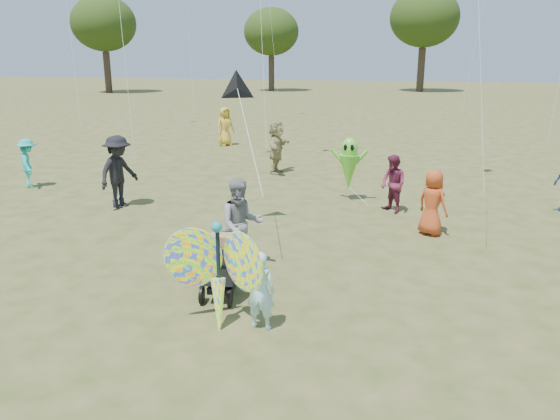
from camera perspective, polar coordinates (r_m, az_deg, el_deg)
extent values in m
plane|color=#51592B|center=(9.06, -1.12, -9.34)|extent=(160.00, 160.00, 0.00)
imported|color=#ADE7F4|center=(7.94, -2.07, -8.41)|extent=(0.44, 0.30, 1.19)
imported|color=gray|center=(10.05, -4.09, -1.53)|extent=(1.05, 0.98, 1.72)
ellipsoid|color=gray|center=(9.78, -6.55, -6.91)|extent=(0.57, 0.46, 0.18)
imported|color=#B3441C|center=(12.46, 15.64, 0.74)|extent=(0.85, 0.80, 1.46)
imported|color=black|center=(14.77, -16.52, 3.85)|extent=(0.99, 1.36, 1.89)
imported|color=tan|center=(18.39, -0.38, 6.60)|extent=(0.55, 1.66, 1.78)
imported|color=maroon|center=(14.03, 11.73, 2.67)|extent=(0.89, 0.90, 1.46)
imported|color=gold|center=(24.32, -5.76, 8.69)|extent=(0.94, 0.97, 1.68)
imported|color=#20B1A4|center=(18.05, -24.81, 4.46)|extent=(1.02, 1.09, 1.47)
cube|color=black|center=(9.02, -6.02, -5.74)|extent=(0.60, 0.93, 0.71)
cube|color=black|center=(9.14, -5.96, -7.67)|extent=(0.53, 0.75, 0.10)
ellipsoid|color=black|center=(9.12, -5.54, -3.26)|extent=(0.51, 0.45, 0.33)
cylinder|color=black|center=(8.96, -8.18, -8.76)|extent=(0.10, 0.30, 0.30)
cylinder|color=black|center=(8.80, -5.25, -9.13)|extent=(0.10, 0.30, 0.30)
cylinder|color=black|center=(9.57, -5.01, -7.24)|extent=(0.09, 0.23, 0.22)
cylinder|color=black|center=(8.45, -7.22, -4.18)|extent=(0.44, 0.11, 0.03)
cube|color=#A47E4F|center=(8.83, -6.21, -3.38)|extent=(0.38, 0.34, 0.26)
ellipsoid|color=red|center=(8.11, -9.04, -4.92)|extent=(0.98, 0.71, 1.24)
ellipsoid|color=red|center=(7.86, -3.91, -5.46)|extent=(0.98, 0.71, 1.24)
cylinder|color=black|center=(8.01, -6.46, -5.48)|extent=(0.06, 0.06, 1.00)
cone|color=red|center=(8.11, -6.40, -10.25)|extent=(0.36, 0.49, 0.93)
sphere|color=teal|center=(7.81, -6.63, -1.77)|extent=(0.16, 0.16, 0.16)
cone|color=black|center=(12.21, -4.49, 12.57)|extent=(0.89, 0.62, 0.81)
cylinder|color=silver|center=(10.99, -3.25, 7.56)|extent=(1.26, 2.37, 1.79)
cone|color=#5ECF30|center=(14.95, 7.20, 3.96)|extent=(0.56, 0.56, 0.95)
ellipsoid|color=#5ECF30|center=(14.83, 7.28, 6.41)|extent=(0.44, 0.39, 0.57)
ellipsoid|color=black|center=(14.66, 6.85, 6.51)|extent=(0.10, 0.05, 0.17)
ellipsoid|color=black|center=(14.64, 7.55, 6.48)|extent=(0.10, 0.05, 0.17)
cylinder|color=#5ECF30|center=(14.92, 6.10, 5.53)|extent=(0.43, 0.10, 0.49)
cylinder|color=#5ECF30|center=(14.84, 8.40, 5.40)|extent=(0.43, 0.10, 0.49)
cylinder|color=silver|center=(14.86, 8.17, 1.47)|extent=(0.61, 0.41, 0.41)
cylinder|color=#3A2D21|center=(61.95, -17.57, 13.55)|extent=(0.70, 0.70, 4.20)
ellipsoid|color=#2B4214|center=(62.00, -17.96, 18.07)|extent=(6.60, 6.60, 5.61)
cylinder|color=#3A2D21|center=(62.08, -0.90, 14.07)|extent=(0.63, 0.63, 3.78)
ellipsoid|color=#2B4214|center=(62.09, -0.92, 18.14)|extent=(5.94, 5.94, 5.05)
cylinder|color=#3A2D21|center=(62.92, 14.51, 14.00)|extent=(0.77, 0.77, 4.62)
ellipsoid|color=#2B4214|center=(63.02, 14.87, 18.89)|extent=(7.26, 7.26, 6.17)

